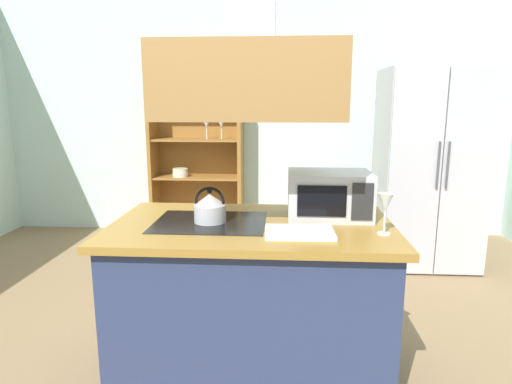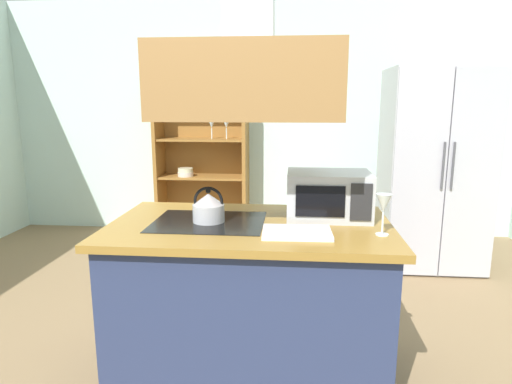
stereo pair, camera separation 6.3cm
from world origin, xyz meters
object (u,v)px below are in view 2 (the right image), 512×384
object	(u,v)px
cutting_board	(297,232)
kettle	(209,207)
refrigerator	(433,169)
dish_cabinet	(203,170)
wine_glass_on_counter	(384,205)
microwave	(328,195)

from	to	relation	value
cutting_board	kettle	bearing A→B (deg)	159.00
refrigerator	dish_cabinet	bearing A→B (deg)	161.32
refrigerator	kettle	distance (m)	2.60
refrigerator	wine_glass_on_counter	bearing A→B (deg)	-112.45
kettle	cutting_board	xyz separation A→B (m)	(0.48, -0.18, -0.07)
wine_glass_on_counter	refrigerator	bearing A→B (deg)	67.55
cutting_board	microwave	bearing A→B (deg)	62.89
cutting_board	microwave	xyz separation A→B (m)	(0.18, 0.34, 0.12)
kettle	dish_cabinet	bearing A→B (deg)	102.63
refrigerator	microwave	world-z (taller)	refrigerator
dish_cabinet	wine_glass_on_counter	size ratio (longest dim) A/B	8.41
dish_cabinet	cutting_board	xyz separation A→B (m)	(1.09, -2.90, 0.15)
cutting_board	microwave	distance (m)	0.40
kettle	microwave	bearing A→B (deg)	13.64
refrigerator	cutting_board	xyz separation A→B (m)	(-1.28, -2.10, -0.02)
microwave	wine_glass_on_counter	world-z (taller)	microwave
cutting_board	microwave	size ratio (longest dim) A/B	0.74
refrigerator	kettle	bearing A→B (deg)	-132.45
dish_cabinet	cutting_board	world-z (taller)	dish_cabinet
refrigerator	microwave	distance (m)	2.08
refrigerator	cutting_board	bearing A→B (deg)	-121.26
cutting_board	wine_glass_on_counter	distance (m)	0.44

